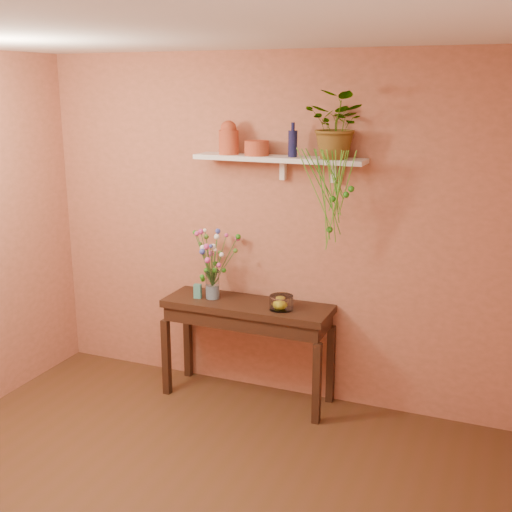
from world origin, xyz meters
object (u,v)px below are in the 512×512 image
sideboard (247,317)px  spider_plant (338,125)px  glass_vase (212,287)px  glass_bowl (281,303)px  bouquet (213,251)px  blue_bottle (293,143)px  terracotta_jug (229,138)px

sideboard → spider_plant: 1.63m
glass_vase → glass_bowl: (0.60, -0.04, -0.05)m
bouquet → glass_bowl: (0.59, -0.04, -0.34)m
sideboard → glass_bowl: glass_bowl is taller
bouquet → sideboard: bearing=0.4°
sideboard → spider_plant: bearing=8.2°
blue_bottle → glass_vase: size_ratio=1.08×
spider_plant → glass_bowl: size_ratio=2.66×
sideboard → blue_bottle: 1.39m
spider_plant → sideboard: bearing=-171.8°
bouquet → spider_plant: bearing=5.8°
blue_bottle → terracotta_jug: bearing=-179.6°
blue_bottle → bouquet: 1.05m
sideboard → glass_vase: (-0.30, -0.00, 0.21)m
terracotta_jug → spider_plant: (0.84, 0.00, 0.12)m
terracotta_jug → glass_bowl: bearing=-15.6°
blue_bottle → glass_bowl: size_ratio=1.38×
spider_plant → glass_vase: size_ratio=2.08×
sideboard → terracotta_jug: size_ratio=5.27×
sideboard → glass_bowl: 0.34m
glass_bowl → bouquet: bearing=175.9°
terracotta_jug → glass_vase: size_ratio=1.10×
terracotta_jug → blue_bottle: terracotta_jug is taller
bouquet → glass_bowl: bouquet is taller
glass_vase → bouquet: 0.29m
sideboard → terracotta_jug: 1.39m
sideboard → glass_bowl: (0.30, -0.04, 0.17)m
sideboard → terracotta_jug: terracotta_jug is taller
terracotta_jug → glass_bowl: size_ratio=1.41×
blue_bottle → glass_vase: bearing=-171.2°
spider_plant → bouquet: size_ratio=1.07×
spider_plant → glass_vase: (-0.95, -0.10, -1.27)m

